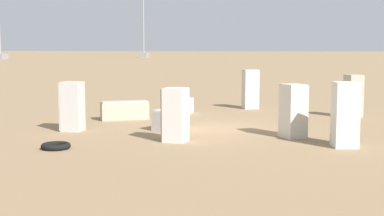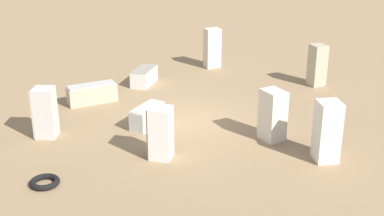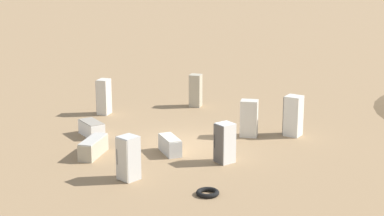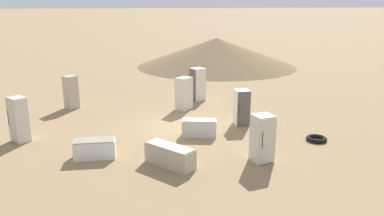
% 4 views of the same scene
% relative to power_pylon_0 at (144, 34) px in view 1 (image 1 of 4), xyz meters
% --- Properties ---
extents(ground_plane, '(1000.00, 1000.00, 0.00)m').
position_rel_power_pylon_0_xyz_m(ground_plane, '(53.60, -138.74, -7.38)').
color(ground_plane, '#937551').
extents(power_pylon_0, '(8.31, 2.85, 23.74)m').
position_rel_power_pylon_0_xyz_m(power_pylon_0, '(0.00, 0.00, 0.00)').
color(power_pylon_0, gray).
rests_on(power_pylon_0, ground_plane).
extents(discarded_fridge_0, '(0.99, 1.02, 1.75)m').
position_rel_power_pylon_0_xyz_m(discarded_fridge_0, '(56.58, -139.97, -6.50)').
color(discarded_fridge_0, beige).
rests_on(discarded_fridge_0, ground_plane).
extents(discarded_fridge_1, '(1.09, 1.59, 0.74)m').
position_rel_power_pylon_0_xyz_m(discarded_fridge_1, '(52.18, -139.33, -7.01)').
color(discarded_fridge_1, silver).
rests_on(discarded_fridge_1, ground_plane).
extents(discarded_fridge_2, '(0.85, 0.92, 1.93)m').
position_rel_power_pylon_0_xyz_m(discarded_fridge_2, '(58.18, -141.32, -6.41)').
color(discarded_fridge_2, silver).
rests_on(discarded_fridge_2, ground_plane).
extents(discarded_fridge_3, '(0.90, 0.86, 1.89)m').
position_rel_power_pylon_0_xyz_m(discarded_fridge_3, '(53.92, -131.99, -6.44)').
color(discarded_fridge_3, beige).
rests_on(discarded_fridge_3, ground_plane).
extents(discarded_fridge_4, '(1.96, 1.58, 0.76)m').
position_rel_power_pylon_0_xyz_m(discarded_fridge_4, '(49.56, -137.31, -7.00)').
color(discarded_fridge_4, '#B2A88E').
rests_on(discarded_fridge_4, ground_plane).
extents(discarded_fridge_5, '(0.77, 0.72, 1.69)m').
position_rel_power_pylon_0_xyz_m(discarded_fridge_5, '(53.08, -141.76, -6.54)').
color(discarded_fridge_5, white).
rests_on(discarded_fridge_5, ground_plane).
extents(discarded_fridge_6, '(0.78, 0.72, 1.75)m').
position_rel_power_pylon_0_xyz_m(discarded_fridge_6, '(48.93, -140.61, -6.51)').
color(discarded_fridge_6, silver).
rests_on(discarded_fridge_6, ground_plane).
extents(discarded_fridge_7, '(0.85, 0.84, 1.81)m').
position_rel_power_pylon_0_xyz_m(discarded_fridge_7, '(58.63, -134.13, -6.48)').
color(discarded_fridge_7, '#B2A88E').
rests_on(discarded_fridge_7, ground_plane).
extents(discarded_fridge_8, '(0.97, 1.61, 0.71)m').
position_rel_power_pylon_0_xyz_m(discarded_fridge_8, '(51.17, -134.83, -7.03)').
color(discarded_fridge_8, white).
rests_on(discarded_fridge_8, ground_plane).
extents(scrap_tire, '(0.86, 0.86, 0.17)m').
position_rel_power_pylon_0_xyz_m(scrap_tire, '(50.07, -143.83, -7.29)').
color(scrap_tire, black).
rests_on(scrap_tire, ground_plane).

